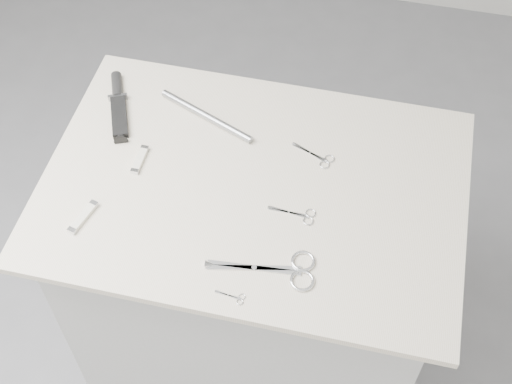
% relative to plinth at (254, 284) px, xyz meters
% --- Properties ---
extents(ground, '(4.00, 4.00, 0.01)m').
position_rel_plinth_xyz_m(ground, '(0.00, 0.00, -0.46)').
color(ground, gray).
rests_on(ground, ground).
extents(plinth, '(0.90, 0.60, 0.90)m').
position_rel_plinth_xyz_m(plinth, '(0.00, 0.00, 0.00)').
color(plinth, '#B4B4B2').
rests_on(plinth, ground).
extents(display_board, '(1.00, 0.70, 0.02)m').
position_rel_plinth_xyz_m(display_board, '(0.00, 0.00, 0.46)').
color(display_board, beige).
rests_on(display_board, plinth).
extents(large_shears, '(0.24, 0.10, 0.01)m').
position_rel_plinth_xyz_m(large_shears, '(0.12, -0.21, 0.47)').
color(large_shears, silver).
rests_on(large_shears, display_board).
extents(embroidery_scissors_a, '(0.11, 0.05, 0.00)m').
position_rel_plinth_xyz_m(embroidery_scissors_a, '(0.12, -0.06, 0.47)').
color(embroidery_scissors_a, silver).
rests_on(embroidery_scissors_a, display_board).
extents(embroidery_scissors_b, '(0.11, 0.07, 0.00)m').
position_rel_plinth_xyz_m(embroidery_scissors_b, '(0.14, 0.12, 0.47)').
color(embroidery_scissors_b, silver).
rests_on(embroidery_scissors_b, display_board).
extents(tiny_scissors, '(0.07, 0.03, 0.00)m').
position_rel_plinth_xyz_m(tiny_scissors, '(0.03, -0.30, 0.47)').
color(tiny_scissors, silver).
rests_on(tiny_scissors, display_board).
extents(sheathed_knife, '(0.12, 0.22, 0.03)m').
position_rel_plinth_xyz_m(sheathed_knife, '(-0.40, 0.18, 0.48)').
color(sheathed_knife, black).
rests_on(sheathed_knife, display_board).
extents(pocket_knife_a, '(0.04, 0.10, 0.01)m').
position_rel_plinth_xyz_m(pocket_knife_a, '(-0.36, -0.18, 0.48)').
color(pocket_knife_a, silver).
rests_on(pocket_knife_a, display_board).
extents(pocket_knife_b, '(0.02, 0.09, 0.01)m').
position_rel_plinth_xyz_m(pocket_knife_b, '(-0.28, 0.01, 0.48)').
color(pocket_knife_b, silver).
rests_on(pocket_knife_b, display_board).
extents(metal_rail, '(0.27, 0.13, 0.02)m').
position_rel_plinth_xyz_m(metal_rail, '(-0.17, 0.18, 0.48)').
color(metal_rail, '#919499').
rests_on(metal_rail, display_board).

